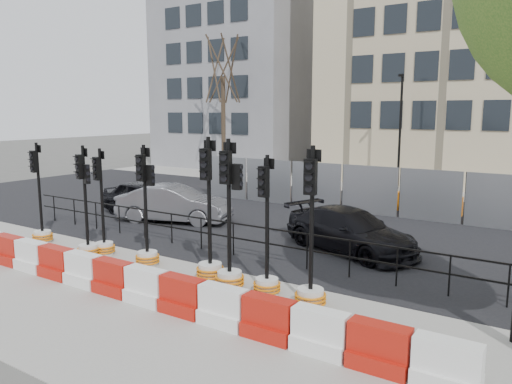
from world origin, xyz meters
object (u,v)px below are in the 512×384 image
Objects in this scene: traffic_signal_a at (41,223)px; traffic_signal_d at (147,238)px; car_a at (145,199)px; traffic_signal_h at (310,276)px; car_c at (350,231)px.

traffic_signal_d reaches higher than traffic_signal_a.
traffic_signal_d reaches higher than car_a.
traffic_signal_h is (5.05, -0.20, -0.07)m from traffic_signal_d.
traffic_signal_d is 6.74m from car_a.
car_a is at bearing 146.65° from traffic_signal_h.
traffic_signal_a reaches higher than car_c.
traffic_signal_a is 9.73m from car_c.
car_a is 8.91m from car_c.
car_a is at bearing 108.54° from car_c.
car_a is at bearing 99.25° from traffic_signal_a.
traffic_signal_a is 0.75× the size of car_a.
traffic_signal_d is 0.77× the size of car_a.
traffic_signal_d is 0.69× the size of car_c.
traffic_signal_h reaches higher than car_a.
traffic_signal_h is 0.81× the size of car_a.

